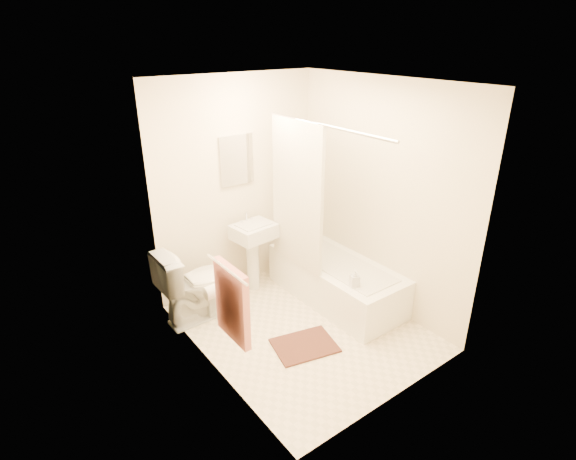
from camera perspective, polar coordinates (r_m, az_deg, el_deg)
floor at (r=4.70m, az=1.86°, el=-12.24°), size 2.40×2.40×0.00m
ceiling at (r=3.82m, az=2.36°, el=18.31°), size 2.40×2.40×0.00m
wall_back at (r=5.05m, az=-6.48°, el=5.57°), size 2.00×0.02×2.40m
wall_left at (r=3.62m, az=-10.39°, el=-2.18°), size 0.02×2.40×2.40m
wall_right at (r=4.76m, az=11.55°, el=4.12°), size 0.02×2.40×2.40m
mirror at (r=4.94m, az=-6.52°, el=8.82°), size 0.40×0.03×0.55m
curtain_rod at (r=4.15m, az=4.69°, el=13.09°), size 0.03×1.70×0.03m
shower_curtain at (r=4.65m, az=1.13°, el=4.37°), size 0.04×0.80×1.55m
towel_bar at (r=3.49m, az=-7.80°, el=-4.94°), size 0.02×0.60×0.02m
towel at (r=3.66m, az=-7.11°, el=-9.21°), size 0.06×0.45×0.66m
toilet_paper at (r=3.98m, az=-9.75°, el=-7.79°), size 0.11×0.12×0.12m
toilet at (r=4.73m, az=-11.41°, el=-6.70°), size 0.82×0.47×0.80m
sink at (r=5.15m, az=-4.40°, el=-3.08°), size 0.49×0.41×0.89m
bathtub at (r=5.08m, az=6.09°, el=-6.34°), size 0.70×1.61×0.45m
bath_mat at (r=4.45m, az=2.11°, el=-14.43°), size 0.67×0.56×0.02m
soap_bottle at (r=4.49m, az=8.49°, el=-6.13°), size 0.11×0.11×0.18m
scrub_brush at (r=5.35m, az=0.85°, el=-1.61°), size 0.12×0.19×0.04m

